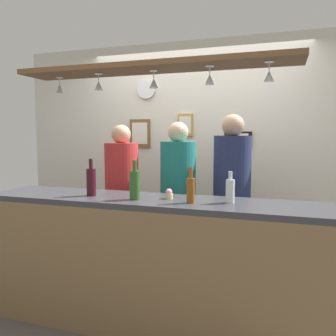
{
  "coord_description": "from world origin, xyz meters",
  "views": [
    {
      "loc": [
        0.95,
        -2.79,
        1.53
      ],
      "look_at": [
        0.0,
        0.1,
        1.24
      ],
      "focal_mm": 36.57,
      "sensor_mm": 36.0,
      "label": 1
    }
  ],
  "objects_px": {
    "bottle_soda_clear": "(230,190)",
    "bottle_champagne_green": "(135,184)",
    "person_middle_teal_shirt": "(178,191)",
    "wall_clock": "(146,89)",
    "cupcake": "(169,194)",
    "picture_frame_caricature": "(140,133)",
    "bottle_beer_amber_tall": "(191,189)",
    "person_left_red_shirt": "(122,189)",
    "picture_frame_lower_pair": "(238,140)",
    "bottle_wine_dark_red": "(91,181)",
    "picture_frame_crest": "(185,125)",
    "person_right_navy_shirt": "(232,189)"
  },
  "relations": [
    {
      "from": "bottle_wine_dark_red",
      "to": "picture_frame_crest",
      "type": "xyz_separation_m",
      "value": [
        0.38,
        1.45,
        0.49
      ]
    },
    {
      "from": "picture_frame_crest",
      "to": "picture_frame_lower_pair",
      "type": "bearing_deg",
      "value": 0.0
    },
    {
      "from": "bottle_champagne_green",
      "to": "picture_frame_caricature",
      "type": "height_order",
      "value": "picture_frame_caricature"
    },
    {
      "from": "bottle_wine_dark_red",
      "to": "picture_frame_crest",
      "type": "relative_size",
      "value": 1.15
    },
    {
      "from": "person_right_navy_shirt",
      "to": "bottle_champagne_green",
      "type": "bearing_deg",
      "value": -129.45
    },
    {
      "from": "person_right_navy_shirt",
      "to": "bottle_soda_clear",
      "type": "distance_m",
      "value": 0.68
    },
    {
      "from": "picture_frame_lower_pair",
      "to": "person_right_navy_shirt",
      "type": "bearing_deg",
      "value": -86.81
    },
    {
      "from": "person_middle_teal_shirt",
      "to": "picture_frame_caricature",
      "type": "xyz_separation_m",
      "value": [
        -0.7,
        0.72,
        0.55
      ]
    },
    {
      "from": "bottle_soda_clear",
      "to": "picture_frame_crest",
      "type": "distance_m",
      "value": 1.65
    },
    {
      "from": "bottle_soda_clear",
      "to": "bottle_beer_amber_tall",
      "type": "xyz_separation_m",
      "value": [
        -0.27,
        -0.09,
        0.01
      ]
    },
    {
      "from": "bottle_wine_dark_red",
      "to": "picture_frame_caricature",
      "type": "xyz_separation_m",
      "value": [
        -0.18,
        1.45,
        0.39
      ]
    },
    {
      "from": "person_middle_teal_shirt",
      "to": "person_right_navy_shirt",
      "type": "relative_size",
      "value": 0.96
    },
    {
      "from": "person_left_red_shirt",
      "to": "bottle_champagne_green",
      "type": "bearing_deg",
      "value": -57.73
    },
    {
      "from": "bottle_beer_amber_tall",
      "to": "picture_frame_caricature",
      "type": "xyz_separation_m",
      "value": [
        -1.02,
        1.48,
        0.41
      ]
    },
    {
      "from": "bottle_champagne_green",
      "to": "picture_frame_crest",
      "type": "height_order",
      "value": "picture_frame_crest"
    },
    {
      "from": "picture_frame_caricature",
      "to": "picture_frame_crest",
      "type": "relative_size",
      "value": 1.31
    },
    {
      "from": "person_right_navy_shirt",
      "to": "picture_frame_lower_pair",
      "type": "height_order",
      "value": "person_right_navy_shirt"
    },
    {
      "from": "person_right_navy_shirt",
      "to": "picture_frame_caricature",
      "type": "xyz_separation_m",
      "value": [
        -1.21,
        0.72,
        0.51
      ]
    },
    {
      "from": "bottle_champagne_green",
      "to": "cupcake",
      "type": "distance_m",
      "value": 0.27
    },
    {
      "from": "person_left_red_shirt",
      "to": "picture_frame_lower_pair",
      "type": "bearing_deg",
      "value": 33.97
    },
    {
      "from": "bottle_beer_amber_tall",
      "to": "picture_frame_caricature",
      "type": "distance_m",
      "value": 1.84
    },
    {
      "from": "person_left_red_shirt",
      "to": "person_middle_teal_shirt",
      "type": "relative_size",
      "value": 0.99
    },
    {
      "from": "bottle_soda_clear",
      "to": "bottle_champagne_green",
      "type": "relative_size",
      "value": 0.77
    },
    {
      "from": "person_middle_teal_shirt",
      "to": "picture_frame_caricature",
      "type": "relative_size",
      "value": 4.87
    },
    {
      "from": "person_left_red_shirt",
      "to": "bottle_wine_dark_red",
      "type": "xyz_separation_m",
      "value": [
        0.08,
        -0.72,
        0.18
      ]
    },
    {
      "from": "picture_frame_lower_pair",
      "to": "wall_clock",
      "type": "distance_m",
      "value": 1.23
    },
    {
      "from": "picture_frame_caricature",
      "to": "bottle_beer_amber_tall",
      "type": "bearing_deg",
      "value": -55.48
    },
    {
      "from": "person_right_navy_shirt",
      "to": "bottle_soda_clear",
      "type": "xyz_separation_m",
      "value": [
        0.08,
        -0.67,
        0.1
      ]
    },
    {
      "from": "cupcake",
      "to": "picture_frame_caricature",
      "type": "distance_m",
      "value": 1.67
    },
    {
      "from": "bottle_wine_dark_red",
      "to": "wall_clock",
      "type": "distance_m",
      "value": 1.71
    },
    {
      "from": "person_middle_teal_shirt",
      "to": "picture_frame_crest",
      "type": "xyz_separation_m",
      "value": [
        -0.13,
        0.72,
        0.65
      ]
    },
    {
      "from": "person_right_navy_shirt",
      "to": "bottle_wine_dark_red",
      "type": "xyz_separation_m",
      "value": [
        -1.03,
        -0.72,
        0.12
      ]
    },
    {
      "from": "bottle_soda_clear",
      "to": "wall_clock",
      "type": "distance_m",
      "value": 2.06
    },
    {
      "from": "bottle_soda_clear",
      "to": "bottle_beer_amber_tall",
      "type": "height_order",
      "value": "bottle_beer_amber_tall"
    },
    {
      "from": "person_right_navy_shirt",
      "to": "wall_clock",
      "type": "xyz_separation_m",
      "value": [
        -1.12,
        0.72,
        1.03
      ]
    },
    {
      "from": "person_middle_teal_shirt",
      "to": "bottle_wine_dark_red",
      "type": "bearing_deg",
      "value": -125.37
    },
    {
      "from": "person_left_red_shirt",
      "to": "picture_frame_crest",
      "type": "xyz_separation_m",
      "value": [
        0.47,
        0.72,
        0.66
      ]
    },
    {
      "from": "person_middle_teal_shirt",
      "to": "person_right_navy_shirt",
      "type": "xyz_separation_m",
      "value": [
        0.52,
        0.0,
        0.04
      ]
    },
    {
      "from": "cupcake",
      "to": "wall_clock",
      "type": "distance_m",
      "value": 1.84
    },
    {
      "from": "person_middle_teal_shirt",
      "to": "bottle_wine_dark_red",
      "type": "xyz_separation_m",
      "value": [
        -0.51,
        -0.72,
        0.16
      ]
    },
    {
      "from": "picture_frame_lower_pair",
      "to": "cupcake",
      "type": "bearing_deg",
      "value": -104.42
    },
    {
      "from": "person_right_navy_shirt",
      "to": "bottle_champagne_green",
      "type": "height_order",
      "value": "person_right_navy_shirt"
    },
    {
      "from": "picture_frame_lower_pair",
      "to": "bottle_champagne_green",
      "type": "bearing_deg",
      "value": -111.61
    },
    {
      "from": "person_left_red_shirt",
      "to": "bottle_soda_clear",
      "type": "height_order",
      "value": "person_left_red_shirt"
    },
    {
      "from": "wall_clock",
      "to": "picture_frame_crest",
      "type": "bearing_deg",
      "value": 0.75
    },
    {
      "from": "bottle_beer_amber_tall",
      "to": "picture_frame_crest",
      "type": "distance_m",
      "value": 1.63
    },
    {
      "from": "bottle_beer_amber_tall",
      "to": "picture_frame_crest",
      "type": "height_order",
      "value": "picture_frame_crest"
    },
    {
      "from": "bottle_soda_clear",
      "to": "picture_frame_crest",
      "type": "height_order",
      "value": "picture_frame_crest"
    },
    {
      "from": "person_middle_teal_shirt",
      "to": "wall_clock",
      "type": "distance_m",
      "value": 1.43
    },
    {
      "from": "person_left_red_shirt",
      "to": "picture_frame_lower_pair",
      "type": "xyz_separation_m",
      "value": [
        1.07,
        0.72,
        0.5
      ]
    }
  ]
}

